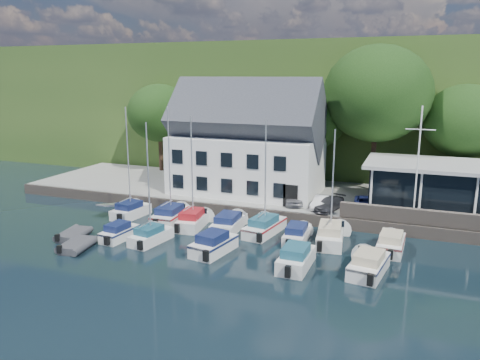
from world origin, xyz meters
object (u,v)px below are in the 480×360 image
Objects in this scene: dinghy_1 at (77,244)px; dinghy_0 at (73,233)px; boat_r1_5 at (297,232)px; boat_r2_3 at (296,256)px; boat_r1_2 at (192,173)px; boat_r1_3 at (229,221)px; boat_r1_6 at (333,181)px; car_silver at (294,197)px; boat_r2_2 at (214,242)px; flagpole at (418,164)px; harbor_building at (247,148)px; boat_r1_4 at (265,179)px; boat_r1_0 at (129,169)px; boat_r2_4 at (369,262)px; boat_r2_1 at (149,190)px; boat_r1_7 at (391,241)px; boat_r1_1 at (170,170)px; car_dgrey at (329,204)px; car_blue at (365,203)px; club_pavilion at (446,187)px; boat_r2_0 at (119,231)px; car_white at (321,202)px.

dinghy_0 is at bearing 126.69° from dinghy_1.
boat_r2_3 is at bearing -79.58° from boat_r1_5.
boat_r1_2 is 10.25m from dinghy_0.
boat_r1_3 reaches higher than dinghy_0.
boat_r1_6 reaches higher than boat_r1_2.
car_silver is 0.67× the size of boat_r2_3.
boat_r1_5 is 1.02× the size of boat_r2_2.
dinghy_1 is (-22.57, -12.61, -5.14)m from flagpole.
boat_r1_5 is (7.49, -9.43, -4.67)m from harbor_building.
dinghy_1 is at bearing -170.35° from boat_r2_3.
boat_r1_4 is 1.57× the size of boat_r2_3.
boat_r1_4 is at bearing -115.07° from car_silver.
boat_r1_0 is 7.47m from dinghy_0.
boat_r2_4 is at bearing 0.08° from dinghy_1.
harbor_building is 1.76× the size of boat_r2_1.
boat_r1_7 is at bearing -8.42° from boat_r1_6.
flagpole reaches higher than boat_r2_3.
boat_r1_6 is 1.64× the size of boat_r2_4.
boat_r1_1 is at bearing -179.01° from boat_r1_7.
car_dgrey is 7.68m from boat_r1_7.
boat_r1_4 is 1.09× the size of boat_r2_1.
dinghy_1 is at bearing -149.74° from car_blue.
boat_r2_2 is at bearing -143.20° from flagpole.
harbor_building is 1.65× the size of boat_r1_0.
club_pavilion is 11.81m from boat_r1_6.
boat_r1_5 reaches higher than boat_r2_0.
car_white reaches higher than boat_r2_2.
flagpole is at bearing -24.43° from car_silver.
boat_r1_1 is 2.44m from boat_r1_2.
harbor_building is 1.58× the size of boat_r1_1.
boat_r1_2 is at bearing 153.98° from boat_r2_3.
boat_r1_4 is 4.77m from boat_r1_5.
boat_r1_5 is 7.05m from boat_r2_4.
car_blue is at bearing 17.42° from car_white.
car_silver is 1.18× the size of dinghy_0.
boat_r1_6 is at bearing -5.38° from boat_r1_2.
car_white is at bearing 25.59° from dinghy_0.
boat_r1_2 reaches higher than boat_r2_2.
boat_r2_2 is (-6.27, -10.20, -0.76)m from car_dgrey.
boat_r1_1 is at bearing 110.98° from boat_r2_1.
boat_r2_2 is (-13.03, -9.75, -4.73)m from flagpole.
boat_r1_6 is at bearing -112.50° from car_blue.
boat_r1_6 is at bearing 8.92° from dinghy_0.
harbor_building is 4.35× the size of car_white.
boat_r2_0 is 13.96m from boat_r2_3.
boat_r1_5 is (-4.21, -6.90, -0.91)m from car_blue.
boat_r1_5 is 6.78m from boat_r1_7.
car_blue is 23.48m from dinghy_1.
boat_r1_7 is at bearing 24.23° from boat_r2_1.
club_pavilion is 6.78m from car_blue.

